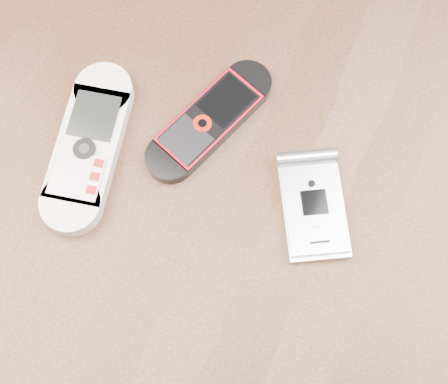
{
  "coord_description": "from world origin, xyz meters",
  "views": [
    {
      "loc": [
        0.08,
        -0.17,
        1.32
      ],
      "look_at": [
        0.01,
        0.0,
        0.76
      ],
      "focal_mm": 50.0,
      "sensor_mm": 36.0,
      "label": 1
    }
  ],
  "objects_px": {
    "nokia_white": "(88,146)",
    "nokia_black_red": "(210,120)",
    "motorola_razr": "(314,208)",
    "table": "(220,223)"
  },
  "relations": [
    {
      "from": "nokia_white",
      "to": "nokia_black_red",
      "type": "height_order",
      "value": "nokia_white"
    },
    {
      "from": "table",
      "to": "nokia_white",
      "type": "xyz_separation_m",
      "value": [
        -0.13,
        -0.01,
        0.12
      ]
    },
    {
      "from": "table",
      "to": "nokia_white",
      "type": "relative_size",
      "value": 6.75
    },
    {
      "from": "nokia_white",
      "to": "motorola_razr",
      "type": "distance_m",
      "value": 0.22
    },
    {
      "from": "table",
      "to": "nokia_white",
      "type": "height_order",
      "value": "nokia_white"
    },
    {
      "from": "nokia_white",
      "to": "nokia_black_red",
      "type": "xyz_separation_m",
      "value": [
        0.09,
        0.07,
        -0.0
      ]
    },
    {
      "from": "table",
      "to": "motorola_razr",
      "type": "relative_size",
      "value": 10.7
    },
    {
      "from": "nokia_white",
      "to": "nokia_black_red",
      "type": "bearing_deg",
      "value": 24.98
    },
    {
      "from": "nokia_white",
      "to": "motorola_razr",
      "type": "height_order",
      "value": "nokia_white"
    },
    {
      "from": "table",
      "to": "motorola_razr",
      "type": "distance_m",
      "value": 0.15
    }
  ]
}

